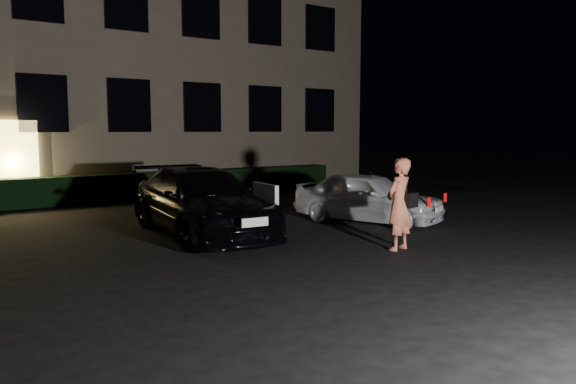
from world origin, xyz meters
TOP-DOWN VIEW (x-y plane):
  - ground at (0.00, 0.00)m, footprint 80.00×80.00m
  - building at (-0.00, 14.99)m, footprint 20.00×8.11m
  - hedge at (0.00, 10.50)m, footprint 15.00×0.70m
  - sedan at (-0.98, 3.86)m, footprint 2.39×5.05m
  - hatch at (2.97, 2.94)m, footprint 2.61×3.88m
  - man at (1.29, 0.31)m, footprint 0.78×0.55m

SIDE VIEW (x-z plane):
  - ground at x=0.00m, z-range 0.00..0.00m
  - hedge at x=0.00m, z-range 0.00..0.85m
  - hatch at x=2.97m, z-range 0.00..1.23m
  - sedan at x=-0.98m, z-range 0.00..1.41m
  - man at x=1.29m, z-range 0.00..1.71m
  - building at x=0.00m, z-range 0.00..12.00m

